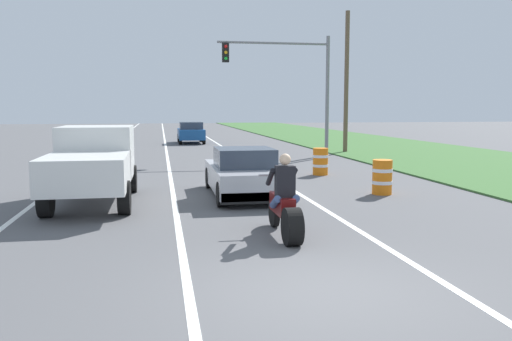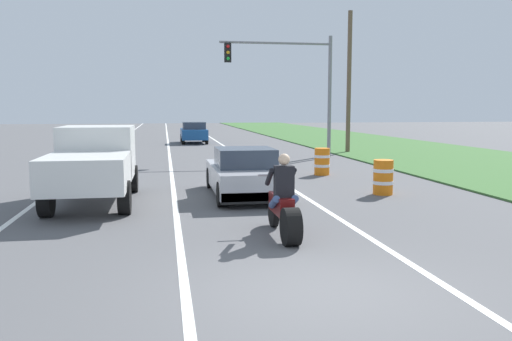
# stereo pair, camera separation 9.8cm
# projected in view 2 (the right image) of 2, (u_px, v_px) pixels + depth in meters

# --- Properties ---
(ground_plane) EXTENTS (160.00, 160.00, 0.00)m
(ground_plane) POSITION_uv_depth(u_px,v_px,m) (321.00, 293.00, 7.10)
(ground_plane) COLOR #565659
(lane_stripe_left_solid) EXTENTS (0.14, 120.00, 0.01)m
(lane_stripe_left_solid) POSITION_uv_depth(u_px,v_px,m) (95.00, 159.00, 25.76)
(lane_stripe_left_solid) COLOR white
(lane_stripe_left_solid) RESTS_ON ground
(lane_stripe_right_solid) EXTENTS (0.14, 120.00, 0.01)m
(lane_stripe_right_solid) POSITION_uv_depth(u_px,v_px,m) (241.00, 157.00, 26.98)
(lane_stripe_right_solid) COLOR white
(lane_stripe_right_solid) RESTS_ON ground
(lane_stripe_centre_dashed) EXTENTS (0.14, 120.00, 0.01)m
(lane_stripe_centre_dashed) POSITION_uv_depth(u_px,v_px,m) (170.00, 158.00, 26.37)
(lane_stripe_centre_dashed) COLOR white
(lane_stripe_centre_dashed) RESTS_ON ground
(grass_verge_right) EXTENTS (10.00, 120.00, 0.06)m
(grass_verge_right) POSITION_uv_depth(u_px,v_px,m) (425.00, 153.00, 28.69)
(grass_verge_right) COLOR #3D6B33
(grass_verge_right) RESTS_ON ground
(motorcycle_with_rider) EXTENTS (0.70, 2.21, 1.62)m
(motorcycle_with_rider) POSITION_uv_depth(u_px,v_px,m) (284.00, 207.00, 10.07)
(motorcycle_with_rider) COLOR black
(motorcycle_with_rider) RESTS_ON ground
(sports_car_silver) EXTENTS (1.84, 4.30, 1.37)m
(sports_car_silver) POSITION_uv_depth(u_px,v_px,m) (244.00, 174.00, 14.84)
(sports_car_silver) COLOR #B7B7BC
(sports_car_silver) RESTS_ON ground
(pickup_truck_left_lane_white) EXTENTS (2.02, 4.80, 1.98)m
(pickup_truck_left_lane_white) POSITION_uv_depth(u_px,v_px,m) (94.00, 161.00, 13.65)
(pickup_truck_left_lane_white) COLOR silver
(pickup_truck_left_lane_white) RESTS_ON ground
(traffic_light_mast_near) EXTENTS (5.59, 0.34, 6.00)m
(traffic_light_mast_near) POSITION_uv_depth(u_px,v_px,m) (295.00, 75.00, 25.84)
(traffic_light_mast_near) COLOR gray
(traffic_light_mast_near) RESTS_ON ground
(utility_pole_roadside) EXTENTS (0.24, 0.24, 7.71)m
(utility_pole_roadside) POSITION_uv_depth(u_px,v_px,m) (349.00, 83.00, 28.91)
(utility_pole_roadside) COLOR brown
(utility_pole_roadside) RESTS_ON ground
(construction_barrel_nearest) EXTENTS (0.58, 0.58, 1.00)m
(construction_barrel_nearest) POSITION_uv_depth(u_px,v_px,m) (383.00, 177.00, 15.13)
(construction_barrel_nearest) COLOR orange
(construction_barrel_nearest) RESTS_ON ground
(construction_barrel_mid) EXTENTS (0.58, 0.58, 1.00)m
(construction_barrel_mid) POSITION_uv_depth(u_px,v_px,m) (322.00, 161.00, 19.55)
(construction_barrel_mid) COLOR orange
(construction_barrel_mid) RESTS_ON ground
(distant_car_far_ahead) EXTENTS (1.80, 4.00, 1.50)m
(distant_car_far_ahead) POSITION_uv_depth(u_px,v_px,m) (194.00, 132.00, 37.23)
(distant_car_far_ahead) COLOR #194C8C
(distant_car_far_ahead) RESTS_ON ground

